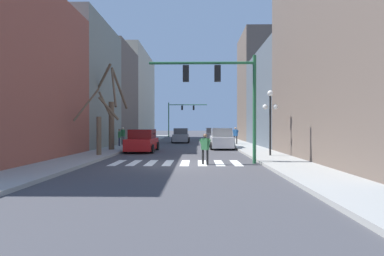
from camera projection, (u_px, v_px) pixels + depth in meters
name	position (u px, v px, depth m)	size (l,w,h in m)	color
ground_plane	(176.00, 165.00, 15.16)	(240.00, 240.00, 0.00)	#424247
sidewalk_left	(67.00, 163.00, 15.25)	(2.52, 90.00, 0.15)	#9E9E99
sidewalk_right	(286.00, 163.00, 15.08)	(2.52, 90.00, 0.15)	#9E9E99
building_row_left	(102.00, 92.00, 34.35)	(6.00, 46.64, 13.64)	#934C3D
building_row_right	(300.00, 75.00, 25.42)	(6.00, 33.77, 13.92)	#66564C
crosswalk_stripes	(177.00, 163.00, 15.86)	(6.75, 2.60, 0.01)	white
traffic_signal_near	(224.00, 86.00, 15.57)	(5.58, 0.28, 5.65)	#236038
traffic_signal_far	(180.00, 112.00, 54.64)	(7.11, 0.28, 6.29)	#236038
street_lamp_right_corner	(270.00, 109.00, 18.45)	(0.95, 0.36, 4.02)	black
car_driving_toward_lane	(181.00, 136.00, 35.87)	(2.02, 4.61, 1.71)	gray
car_parked_left_mid	(212.00, 134.00, 42.89)	(1.97, 4.82, 1.72)	gray
car_parked_right_mid	(142.00, 141.00, 23.01)	(2.16, 4.63, 1.71)	red
car_parked_left_far	(221.00, 139.00, 25.99)	(2.02, 4.59, 1.79)	white
pedestrian_on_left_sidewalk	(236.00, 134.00, 30.55)	(0.61, 0.55, 1.71)	black
pedestrian_near_right_corner	(123.00, 134.00, 28.87)	(0.61, 0.57, 1.75)	#4C4C51
pedestrian_crossing_street	(205.00, 146.00, 15.22)	(0.61, 0.44, 1.58)	black
pedestrian_on_right_sidewalk	(119.00, 136.00, 27.45)	(0.35, 0.65, 1.57)	#282D47
street_tree_left_mid	(100.00, 125.00, 18.87)	(2.48, 2.03, 4.18)	brown
street_tree_right_near	(111.00, 111.00, 23.32)	(3.17, 3.75, 6.72)	brown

